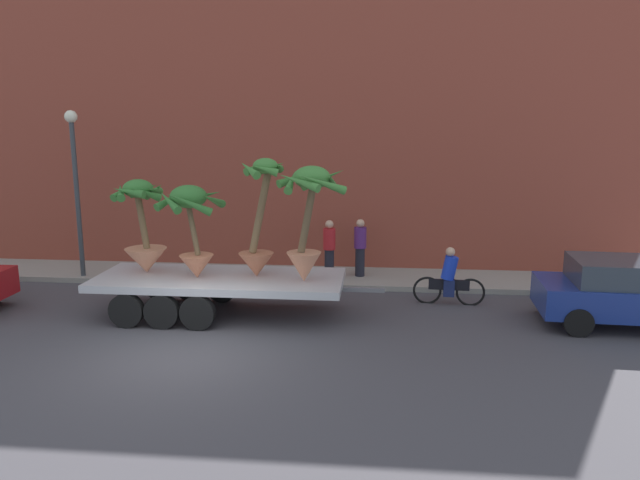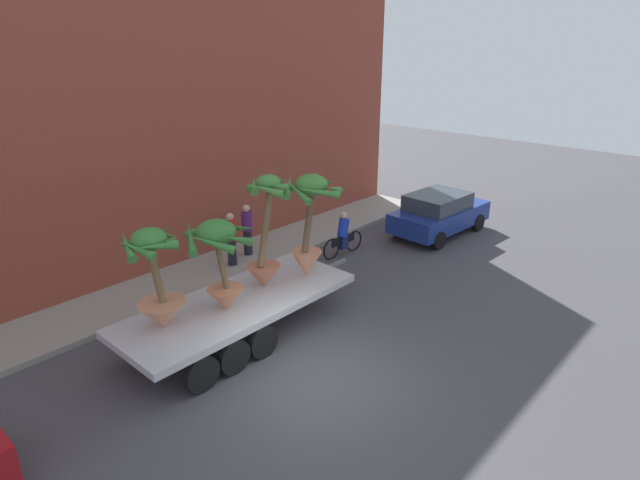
{
  "view_description": "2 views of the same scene",
  "coord_description": "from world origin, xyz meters",
  "px_view_note": "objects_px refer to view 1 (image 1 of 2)",
  "views": [
    {
      "loc": [
        3.91,
        -11.29,
        4.69
      ],
      "look_at": [
        2.51,
        2.71,
        1.89
      ],
      "focal_mm": 33.78,
      "sensor_mm": 36.0,
      "label": 1
    },
    {
      "loc": [
        -6.89,
        -6.47,
        6.89
      ],
      "look_at": [
        3.19,
        2.71,
        1.59
      ],
      "focal_mm": 29.42,
      "sensor_mm": 36.0,
      "label": 2
    }
  ],
  "objects_px": {
    "potted_palm_front": "(260,226)",
    "pedestrian_near_gate": "(360,247)",
    "potted_palm_middle": "(308,216)",
    "parked_car": "(628,292)",
    "flatbed_trailer": "(209,284)",
    "street_lamp": "(75,172)",
    "pedestrian_far_left": "(329,248)",
    "potted_palm_extra": "(143,231)",
    "potted_palm_rear": "(192,224)",
    "cyclist": "(449,279)"
  },
  "relations": [
    {
      "from": "cyclist",
      "to": "parked_car",
      "type": "bearing_deg",
      "value": -18.96
    },
    {
      "from": "potted_palm_front",
      "to": "parked_car",
      "type": "height_order",
      "value": "potted_palm_front"
    },
    {
      "from": "potted_palm_extra",
      "to": "pedestrian_far_left",
      "type": "xyz_separation_m",
      "value": [
        4.34,
        3.08,
        -0.99
      ]
    },
    {
      "from": "cyclist",
      "to": "street_lamp",
      "type": "height_order",
      "value": "street_lamp"
    },
    {
      "from": "potted_palm_front",
      "to": "pedestrian_near_gate",
      "type": "distance_m",
      "value": 4.33
    },
    {
      "from": "potted_palm_middle",
      "to": "cyclist",
      "type": "distance_m",
      "value": 4.29
    },
    {
      "from": "potted_palm_rear",
      "to": "street_lamp",
      "type": "relative_size",
      "value": 0.46
    },
    {
      "from": "flatbed_trailer",
      "to": "cyclist",
      "type": "xyz_separation_m",
      "value": [
        5.92,
        1.46,
        -0.1
      ]
    },
    {
      "from": "cyclist",
      "to": "pedestrian_near_gate",
      "type": "distance_m",
      "value": 3.19
    },
    {
      "from": "parked_car",
      "to": "pedestrian_near_gate",
      "type": "xyz_separation_m",
      "value": [
        -6.28,
        3.44,
        0.22
      ]
    },
    {
      "from": "cyclist",
      "to": "pedestrian_far_left",
      "type": "distance_m",
      "value": 3.75
    },
    {
      "from": "flatbed_trailer",
      "to": "street_lamp",
      "type": "relative_size",
      "value": 1.45
    },
    {
      "from": "potted_palm_front",
      "to": "pedestrian_far_left",
      "type": "xyz_separation_m",
      "value": [
        1.4,
        3.2,
        -1.17
      ]
    },
    {
      "from": "potted_palm_rear",
      "to": "potted_palm_extra",
      "type": "xyz_separation_m",
      "value": [
        -1.37,
        0.38,
        -0.27
      ]
    },
    {
      "from": "potted_palm_rear",
      "to": "potted_palm_extra",
      "type": "height_order",
      "value": "potted_palm_extra"
    },
    {
      "from": "potted_palm_rear",
      "to": "pedestrian_near_gate",
      "type": "bearing_deg",
      "value": 44.09
    },
    {
      "from": "flatbed_trailer",
      "to": "potted_palm_rear",
      "type": "relative_size",
      "value": 3.13
    },
    {
      "from": "potted_palm_middle",
      "to": "pedestrian_far_left",
      "type": "bearing_deg",
      "value": 86.86
    },
    {
      "from": "potted_palm_extra",
      "to": "parked_car",
      "type": "distance_m",
      "value": 11.57
    },
    {
      "from": "potted_palm_extra",
      "to": "pedestrian_near_gate",
      "type": "relative_size",
      "value": 1.36
    },
    {
      "from": "potted_palm_rear",
      "to": "potted_palm_front",
      "type": "xyz_separation_m",
      "value": [
        1.57,
        0.26,
        -0.08
      ]
    },
    {
      "from": "flatbed_trailer",
      "to": "street_lamp",
      "type": "height_order",
      "value": "street_lamp"
    },
    {
      "from": "potted_palm_rear",
      "to": "street_lamp",
      "type": "distance_m",
      "value": 5.34
    },
    {
      "from": "potted_palm_rear",
      "to": "pedestrian_near_gate",
      "type": "xyz_separation_m",
      "value": [
        3.86,
        3.74,
        -1.25
      ]
    },
    {
      "from": "cyclist",
      "to": "street_lamp",
      "type": "bearing_deg",
      "value": 172.96
    },
    {
      "from": "cyclist",
      "to": "pedestrian_far_left",
      "type": "relative_size",
      "value": 1.08
    },
    {
      "from": "potted_palm_middle",
      "to": "potted_palm_front",
      "type": "xyz_separation_m",
      "value": [
        -1.21,
        0.34,
        -0.31
      ]
    },
    {
      "from": "potted_palm_extra",
      "to": "cyclist",
      "type": "distance_m",
      "value": 7.83
    },
    {
      "from": "parked_car",
      "to": "potted_palm_rear",
      "type": "bearing_deg",
      "value": -178.28
    },
    {
      "from": "flatbed_trailer",
      "to": "potted_palm_front",
      "type": "height_order",
      "value": "potted_palm_front"
    },
    {
      "from": "flatbed_trailer",
      "to": "potted_palm_rear",
      "type": "height_order",
      "value": "potted_palm_rear"
    },
    {
      "from": "potted_palm_front",
      "to": "pedestrian_near_gate",
      "type": "relative_size",
      "value": 1.67
    },
    {
      "from": "flatbed_trailer",
      "to": "pedestrian_far_left",
      "type": "distance_m",
      "value": 4.23
    },
    {
      "from": "parked_car",
      "to": "potted_palm_middle",
      "type": "bearing_deg",
      "value": -177.01
    },
    {
      "from": "potted_palm_middle",
      "to": "potted_palm_front",
      "type": "height_order",
      "value": "potted_palm_front"
    },
    {
      "from": "potted_palm_front",
      "to": "pedestrian_far_left",
      "type": "height_order",
      "value": "potted_palm_front"
    },
    {
      "from": "potted_palm_extra",
      "to": "pedestrian_far_left",
      "type": "distance_m",
      "value": 5.41
    },
    {
      "from": "cyclist",
      "to": "potted_palm_front",
      "type": "bearing_deg",
      "value": -163.51
    },
    {
      "from": "potted_palm_front",
      "to": "cyclist",
      "type": "height_order",
      "value": "potted_palm_front"
    },
    {
      "from": "pedestrian_far_left",
      "to": "street_lamp",
      "type": "bearing_deg",
      "value": -176.03
    },
    {
      "from": "potted_palm_middle",
      "to": "parked_car",
      "type": "bearing_deg",
      "value": 2.99
    },
    {
      "from": "pedestrian_far_left",
      "to": "flatbed_trailer",
      "type": "bearing_deg",
      "value": -129.07
    },
    {
      "from": "pedestrian_near_gate",
      "to": "street_lamp",
      "type": "xyz_separation_m",
      "value": [
        -8.21,
        -0.79,
        2.19
      ]
    },
    {
      "from": "potted_palm_front",
      "to": "potted_palm_extra",
      "type": "bearing_deg",
      "value": 177.64
    },
    {
      "from": "potted_palm_middle",
      "to": "parked_car",
      "type": "height_order",
      "value": "potted_palm_middle"
    },
    {
      "from": "potted_palm_front",
      "to": "parked_car",
      "type": "xyz_separation_m",
      "value": [
        8.57,
        0.04,
        -1.39
      ]
    },
    {
      "from": "flatbed_trailer",
      "to": "pedestrian_near_gate",
      "type": "bearing_deg",
      "value": 45.07
    },
    {
      "from": "potted_palm_front",
      "to": "potted_palm_middle",
      "type": "bearing_deg",
      "value": -15.8
    },
    {
      "from": "potted_palm_extra",
      "to": "street_lamp",
      "type": "distance_m",
      "value": 4.11
    },
    {
      "from": "potted_palm_rear",
      "to": "cyclist",
      "type": "distance_m",
      "value": 6.65
    }
  ]
}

